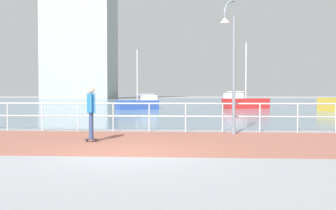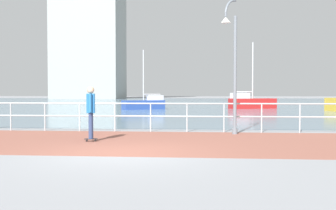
# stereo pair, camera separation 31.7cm
# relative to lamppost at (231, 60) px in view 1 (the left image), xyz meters

# --- Properties ---
(ground) EXTENTS (220.00, 220.00, 0.00)m
(ground) POSITION_rel_lamppost_xyz_m (-3.04, 35.30, -2.68)
(ground) COLOR gray
(brick_paving) EXTENTS (28.00, 5.97, 0.01)m
(brick_paving) POSITION_rel_lamppost_xyz_m (-3.04, -2.26, -2.68)
(brick_paving) COLOR #935647
(brick_paving) RESTS_ON ground
(harbor_water) EXTENTS (180.00, 88.00, 0.00)m
(harbor_water) POSITION_rel_lamppost_xyz_m (-3.04, 45.73, -2.68)
(harbor_water) COLOR slate
(harbor_water) RESTS_ON ground
(waterfront_railing) EXTENTS (25.25, 0.06, 1.12)m
(waterfront_railing) POSITION_rel_lamppost_xyz_m (-3.04, 0.73, -1.91)
(waterfront_railing) COLOR #B2BCC1
(waterfront_railing) RESTS_ON ground
(lamppost) EXTENTS (0.64, 0.68, 4.85)m
(lamppost) POSITION_rel_lamppost_xyz_m (0.00, 0.00, 0.00)
(lamppost) COLOR slate
(lamppost) RESTS_ON ground
(skateboarder) EXTENTS (0.41, 0.56, 1.70)m
(skateboarder) POSITION_rel_lamppost_xyz_m (-4.47, -2.45, -1.66)
(skateboarder) COLOR black
(skateboarder) RESTS_ON ground
(sailboat_ivory) EXTENTS (3.82, 3.03, 5.32)m
(sailboat_ivory) POSITION_rel_lamppost_xyz_m (-6.24, 20.83, -2.18)
(sailboat_ivory) COLOR #284799
(sailboat_ivory) RESTS_ON ground
(sailboat_yellow) EXTENTS (4.61, 3.01, 6.22)m
(sailboat_yellow) POSITION_rel_lamppost_xyz_m (3.46, 23.49, -2.09)
(sailboat_yellow) COLOR #B21E1E
(sailboat_yellow) RESTS_ON ground
(tower_steel) EXTENTS (16.11, 12.99, 48.96)m
(tower_steel) POSITION_rel_lamppost_xyz_m (-29.10, 81.77, 20.96)
(tower_steel) COLOR #939993
(tower_steel) RESTS_ON ground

